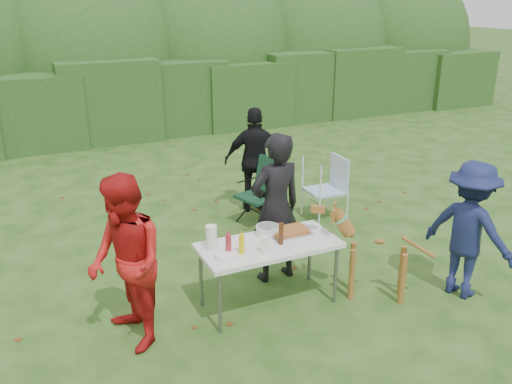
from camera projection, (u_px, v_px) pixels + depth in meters
name	position (u px, v px, depth m)	size (l,w,h in m)	color
ground	(255.00, 312.00, 5.86)	(80.00, 80.00, 0.00)	#1E4211
hedge_row	(108.00, 103.00, 12.36)	(22.00, 1.40, 1.70)	#23471C
shrub_backdrop	(93.00, 62.00, 13.45)	(20.00, 2.60, 3.20)	#3D6628
folding_table	(269.00, 248.00, 5.77)	(1.50, 0.70, 0.74)	silver
person_cook	(276.00, 208.00, 6.27)	(0.66, 0.43, 1.80)	black
person_red_jacket	(126.00, 264.00, 5.07)	(0.84, 0.65, 1.73)	#B31514
person_black_puffy	(256.00, 160.00, 8.31)	(0.96, 0.40, 1.64)	black
child	(469.00, 230.00, 5.97)	(1.02, 0.58, 1.57)	#151C47
dog	(378.00, 255.00, 5.98)	(1.10, 0.44, 1.04)	brown
camping_chair	(258.00, 193.00, 7.91)	(0.62, 0.62, 0.99)	#123421
lawn_chair	(325.00, 188.00, 8.12)	(0.57, 0.57, 0.96)	#4582BB
food_tray	(289.00, 233.00, 5.98)	(0.45, 0.30, 0.02)	#B7B7BA
focaccia_bread	(289.00, 231.00, 5.97)	(0.40, 0.26, 0.04)	#9E5D29
mustard_bottle	(242.00, 245.00, 5.50)	(0.06, 0.06, 0.20)	yellow
ketchup_bottle	(228.00, 245.00, 5.47)	(0.06, 0.06, 0.22)	#A92430
beer_bottle	(281.00, 234.00, 5.71)	(0.06, 0.06, 0.24)	#47230F
paper_towel_roll	(211.00, 238.00, 5.59)	(0.12, 0.12, 0.26)	white
cup_stack	(264.00, 245.00, 5.52)	(0.08, 0.08, 0.18)	white
pasta_bowl	(268.00, 230.00, 5.95)	(0.26, 0.26, 0.10)	silver
plate_stack	(226.00, 255.00, 5.44)	(0.24, 0.24, 0.05)	white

